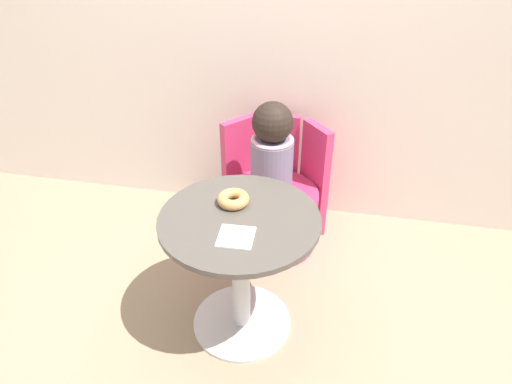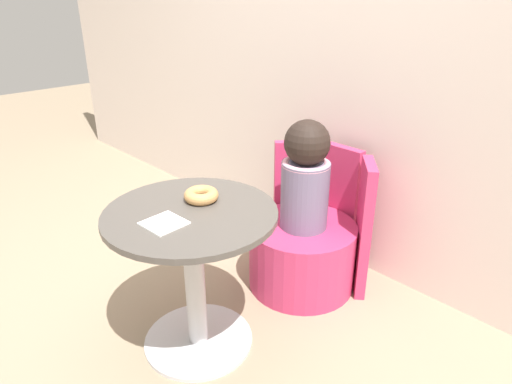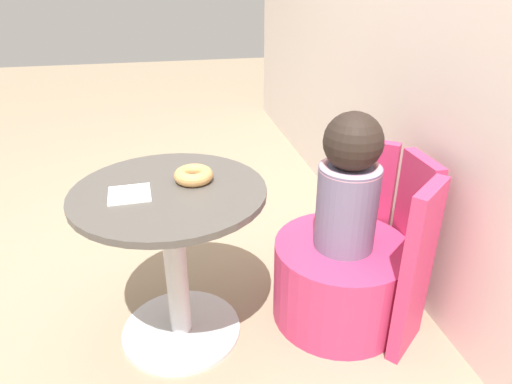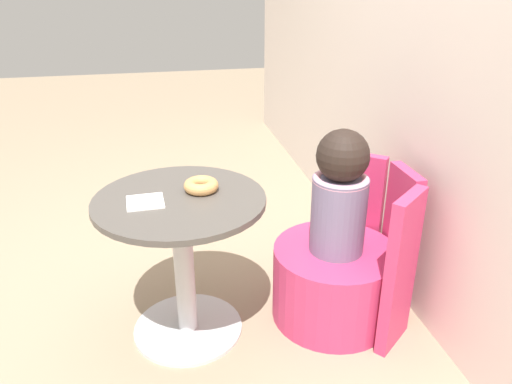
{
  "view_description": "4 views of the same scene",
  "coord_description": "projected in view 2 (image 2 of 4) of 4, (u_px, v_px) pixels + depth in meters",
  "views": [
    {
      "loc": [
        0.45,
        -1.44,
        1.79
      ],
      "look_at": [
        0.09,
        0.33,
        0.6
      ],
      "focal_mm": 32.0,
      "sensor_mm": 36.0,
      "label": 1
    },
    {
      "loc": [
        1.4,
        -0.87,
        1.45
      ],
      "look_at": [
        0.07,
        0.41,
        0.62
      ],
      "focal_mm": 32.0,
      "sensor_mm": 36.0,
      "label": 2
    },
    {
      "loc": [
        1.54,
        0.05,
        1.35
      ],
      "look_at": [
        0.12,
        0.36,
        0.63
      ],
      "focal_mm": 32.0,
      "sensor_mm": 36.0,
      "label": 3
    },
    {
      "loc": [
        1.88,
        -0.02,
        1.48
      ],
      "look_at": [
        0.04,
        0.37,
        0.63
      ],
      "focal_mm": 35.0,
      "sensor_mm": 36.0,
      "label": 4
    }
  ],
  "objects": [
    {
      "name": "ground_plane",
      "position": [
        179.0,
        338.0,
        2.06
      ],
      "size": [
        12.0,
        12.0,
        0.0
      ],
      "primitive_type": "plane",
      "color": "gray"
    },
    {
      "name": "booth_backrest",
      "position": [
        331.0,
        211.0,
        2.45
      ],
      "size": [
        0.65,
        0.24,
        0.7
      ],
      "color": "#C63360",
      "rests_on": "ground_plane"
    },
    {
      "name": "paper_napkin",
      "position": [
        164.0,
        223.0,
        1.68
      ],
      "size": [
        0.15,
        0.15,
        0.01
      ],
      "color": "white",
      "rests_on": "round_table"
    },
    {
      "name": "child_figure",
      "position": [
        306.0,
        176.0,
        2.19
      ],
      "size": [
        0.24,
        0.24,
        0.55
      ],
      "color": "slate",
      "rests_on": "tub_chair"
    },
    {
      "name": "round_table",
      "position": [
        193.0,
        257.0,
        1.86
      ],
      "size": [
        0.69,
        0.69,
        0.65
      ],
      "color": "silver",
      "rests_on": "ground_plane"
    },
    {
      "name": "tub_chair",
      "position": [
        302.0,
        255.0,
        2.38
      ],
      "size": [
        0.55,
        0.55,
        0.35
      ],
      "color": "#C63360",
      "rests_on": "ground_plane"
    },
    {
      "name": "donut",
      "position": [
        201.0,
        195.0,
        1.86
      ],
      "size": [
        0.14,
        0.14,
        0.05
      ],
      "color": "tan",
      "rests_on": "round_table"
    },
    {
      "name": "back_wall",
      "position": [
        349.0,
        42.0,
        2.29
      ],
      "size": [
        6.0,
        0.06,
        2.4
      ],
      "color": "silver",
      "rests_on": "ground_plane"
    }
  ]
}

